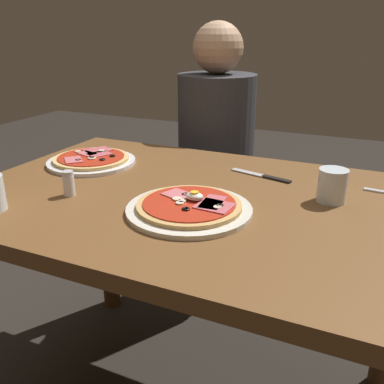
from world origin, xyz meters
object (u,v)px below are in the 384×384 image
(pizza_foreground, at_px, (189,207))
(water_glass_near, at_px, (332,188))
(dining_table, at_px, (192,233))
(salt_shaker, at_px, (69,184))
(diner_person, at_px, (215,174))
(pizza_across_left, at_px, (91,160))
(knife, at_px, (265,176))

(pizza_foreground, height_order, water_glass_near, water_glass_near)
(dining_table, distance_m, salt_shaker, 0.35)
(dining_table, bearing_deg, diner_person, 106.14)
(pizza_across_left, distance_m, diner_person, 0.64)
(pizza_across_left, height_order, knife, pizza_across_left)
(dining_table, bearing_deg, water_glass_near, 16.95)
(pizza_across_left, bearing_deg, knife, 10.38)
(salt_shaker, bearing_deg, pizza_across_left, 115.27)
(dining_table, height_order, pizza_foreground, pizza_foreground)
(dining_table, bearing_deg, salt_shaker, -154.84)
(pizza_foreground, bearing_deg, knife, 73.24)
(pizza_across_left, xyz_separation_m, water_glass_near, (0.75, -0.01, 0.03))
(knife, relative_size, salt_shaker, 2.89)
(dining_table, height_order, diner_person, diner_person)
(knife, bearing_deg, salt_shaker, -140.52)
(diner_person, bearing_deg, salt_shaker, 83.61)
(diner_person, bearing_deg, knife, 125.63)
(pizza_foreground, distance_m, diner_person, 0.85)
(dining_table, bearing_deg, pizza_across_left, 164.18)
(water_glass_near, relative_size, knife, 0.44)
(dining_table, bearing_deg, knife, 57.48)
(pizza_foreground, bearing_deg, dining_table, 111.56)
(pizza_across_left, xyz_separation_m, knife, (0.55, 0.10, -0.01))
(pizza_across_left, relative_size, diner_person, 0.24)
(water_glass_near, relative_size, diner_person, 0.07)
(dining_table, xyz_separation_m, pizza_foreground, (0.04, -0.10, 0.13))
(pizza_across_left, distance_m, water_glass_near, 0.75)
(water_glass_near, distance_m, diner_person, 0.82)
(pizza_across_left, bearing_deg, pizza_foreground, -26.06)
(water_glass_near, bearing_deg, salt_shaker, -159.15)
(pizza_foreground, xyz_separation_m, diner_person, (-0.24, 0.79, -0.19))
(knife, height_order, salt_shaker, salt_shaker)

